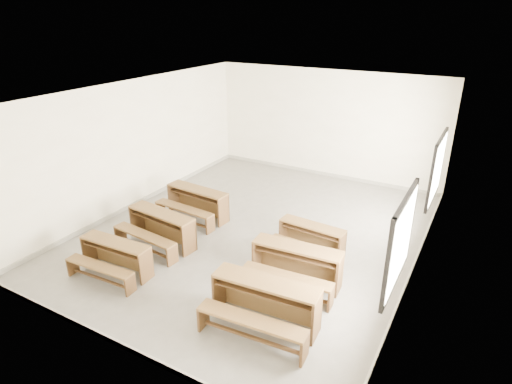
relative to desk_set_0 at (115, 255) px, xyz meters
The scene contains 7 objects.
room 3.69m from the desk_set_0, 59.31° to the left, with size 8.50×8.50×3.20m.
desk_set_0 is the anchor object (origin of this frame).
desk_set_1 1.30m from the desk_set_0, 89.11° to the left, with size 1.73×1.02×0.74m.
desk_set_2 2.74m from the desk_set_0, 91.85° to the left, with size 1.70×0.98×0.74m.
desk_set_3 3.23m from the desk_set_0, ahead, with size 1.82×1.03×0.79m.
desk_set_4 3.48m from the desk_set_0, 23.65° to the left, with size 1.73×0.99×0.75m.
desk_set_5 3.95m from the desk_set_0, 40.29° to the left, with size 1.46×0.83×0.63m.
Camera 1 is at (4.29, -7.64, 4.76)m, focal length 30.00 mm.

